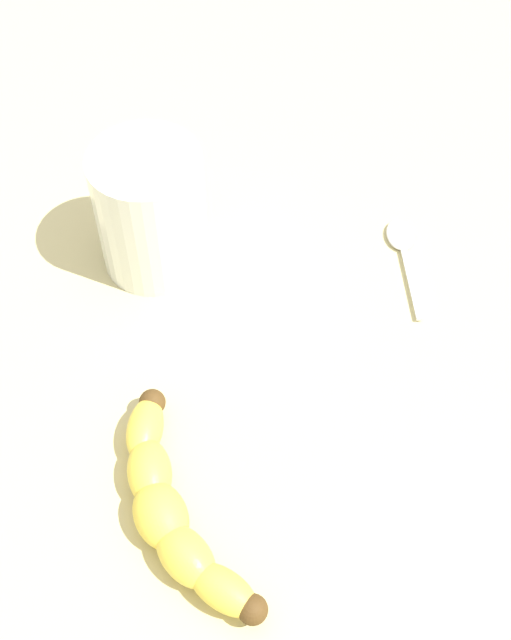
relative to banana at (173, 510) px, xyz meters
The scene contains 4 objects.
wooden_tabletop 14.30cm from the banana, 104.16° to the left, with size 120.00×120.00×3.00cm, color #CDC389.
banana is the anchor object (origin of this frame).
smoothie_glass 25.05cm from the banana, 106.13° to the left, with size 9.18×9.18×11.52cm.
teaspoon 32.09cm from the banana, 63.74° to the left, with size 4.01×11.23×0.80cm.
Camera 1 is at (12.86, -35.86, 59.33)cm, focal length 47.21 mm.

